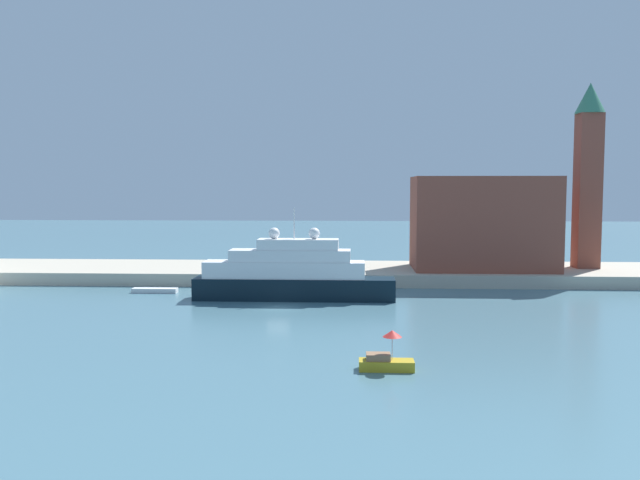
{
  "coord_description": "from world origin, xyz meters",
  "views": [
    {
      "loc": [
        8.62,
        -75.14,
        13.9
      ],
      "look_at": [
        4.53,
        6.0,
        7.44
      ],
      "focal_mm": 37.37,
      "sensor_mm": 36.0,
      "label": 1
    }
  ],
  "objects_px": {
    "bell_tower": "(588,168)",
    "mooring_bollard": "(269,270)",
    "large_yacht": "(291,275)",
    "person_figure": "(245,267)",
    "small_motorboat": "(386,359)",
    "harbor_building": "(483,223)",
    "parked_car": "(221,265)",
    "work_barge": "(155,290)"
  },
  "relations": [
    {
      "from": "work_barge",
      "to": "parked_car",
      "type": "bearing_deg",
      "value": 60.77
    },
    {
      "from": "parked_car",
      "to": "person_figure",
      "type": "height_order",
      "value": "person_figure"
    },
    {
      "from": "work_barge",
      "to": "large_yacht",
      "type": "bearing_deg",
      "value": -12.86
    },
    {
      "from": "small_motorboat",
      "to": "harbor_building",
      "type": "xyz_separation_m",
      "value": [
        16.53,
        49.19,
        7.77
      ]
    },
    {
      "from": "harbor_building",
      "to": "bell_tower",
      "type": "xyz_separation_m",
      "value": [
        15.83,
        2.33,
        8.07
      ]
    },
    {
      "from": "person_figure",
      "to": "parked_car",
      "type": "bearing_deg",
      "value": 136.03
    },
    {
      "from": "large_yacht",
      "to": "work_barge",
      "type": "distance_m",
      "value": 19.14
    },
    {
      "from": "small_motorboat",
      "to": "work_barge",
      "type": "xyz_separation_m",
      "value": [
        -28.66,
        35.84,
        -0.55
      ]
    },
    {
      "from": "harbor_building",
      "to": "person_figure",
      "type": "bearing_deg",
      "value": -170.37
    },
    {
      "from": "large_yacht",
      "to": "harbor_building",
      "type": "height_order",
      "value": "harbor_building"
    },
    {
      "from": "mooring_bollard",
      "to": "parked_car",
      "type": "bearing_deg",
      "value": 146.42
    },
    {
      "from": "large_yacht",
      "to": "small_motorboat",
      "type": "relative_size",
      "value": 5.94
    },
    {
      "from": "large_yacht",
      "to": "small_motorboat",
      "type": "distance_m",
      "value": 33.3
    },
    {
      "from": "work_barge",
      "to": "person_figure",
      "type": "xyz_separation_m",
      "value": [
        10.83,
        7.52,
        2.28
      ]
    },
    {
      "from": "person_figure",
      "to": "mooring_bollard",
      "type": "relative_size",
      "value": 1.95
    },
    {
      "from": "small_motorboat",
      "to": "person_figure",
      "type": "xyz_separation_m",
      "value": [
        -17.83,
        43.36,
        1.73
      ]
    },
    {
      "from": "small_motorboat",
      "to": "parked_car",
      "type": "height_order",
      "value": "small_motorboat"
    },
    {
      "from": "parked_car",
      "to": "mooring_bollard",
      "type": "height_order",
      "value": "parked_car"
    },
    {
      "from": "small_motorboat",
      "to": "bell_tower",
      "type": "distance_m",
      "value": 62.88
    },
    {
      "from": "parked_car",
      "to": "mooring_bollard",
      "type": "xyz_separation_m",
      "value": [
        7.82,
        -5.19,
        -0.1
      ]
    },
    {
      "from": "harbor_building",
      "to": "parked_car",
      "type": "relative_size",
      "value": 4.98
    },
    {
      "from": "work_barge",
      "to": "mooring_bollard",
      "type": "bearing_deg",
      "value": 24.3
    },
    {
      "from": "small_motorboat",
      "to": "mooring_bollard",
      "type": "relative_size",
      "value": 4.82
    },
    {
      "from": "parked_car",
      "to": "small_motorboat",
      "type": "bearing_deg",
      "value": -65.02
    },
    {
      "from": "large_yacht",
      "to": "harbor_building",
      "type": "xyz_separation_m",
      "value": [
        26.72,
        17.57,
        5.58
      ]
    },
    {
      "from": "large_yacht",
      "to": "mooring_bollard",
      "type": "distance_m",
      "value": 11.49
    },
    {
      "from": "bell_tower",
      "to": "parked_car",
      "type": "bearing_deg",
      "value": -175.78
    },
    {
      "from": "harbor_building",
      "to": "bell_tower",
      "type": "relative_size",
      "value": 0.74
    },
    {
      "from": "work_barge",
      "to": "bell_tower",
      "type": "height_order",
      "value": "bell_tower"
    },
    {
      "from": "parked_car",
      "to": "mooring_bollard",
      "type": "relative_size",
      "value": 4.73
    },
    {
      "from": "large_yacht",
      "to": "person_figure",
      "type": "xyz_separation_m",
      "value": [
        -7.64,
        11.73,
        -0.47
      ]
    },
    {
      "from": "mooring_bollard",
      "to": "work_barge",
      "type": "bearing_deg",
      "value": -155.7
    },
    {
      "from": "large_yacht",
      "to": "person_figure",
      "type": "height_order",
      "value": "large_yacht"
    },
    {
      "from": "bell_tower",
      "to": "mooring_bollard",
      "type": "height_order",
      "value": "bell_tower"
    },
    {
      "from": "mooring_bollard",
      "to": "harbor_building",
      "type": "bearing_deg",
      "value": 12.56
    },
    {
      "from": "work_barge",
      "to": "small_motorboat",
      "type": "bearing_deg",
      "value": -51.35
    },
    {
      "from": "small_motorboat",
      "to": "parked_car",
      "type": "relative_size",
      "value": 1.02
    },
    {
      "from": "large_yacht",
      "to": "harbor_building",
      "type": "relative_size",
      "value": 1.21
    },
    {
      "from": "work_barge",
      "to": "mooring_bollard",
      "type": "relative_size",
      "value": 6.82
    },
    {
      "from": "small_motorboat",
      "to": "harbor_building",
      "type": "relative_size",
      "value": 0.2
    },
    {
      "from": "small_motorboat",
      "to": "mooring_bollard",
      "type": "height_order",
      "value": "small_motorboat"
    },
    {
      "from": "bell_tower",
      "to": "mooring_bollard",
      "type": "relative_size",
      "value": 31.65
    }
  ]
}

